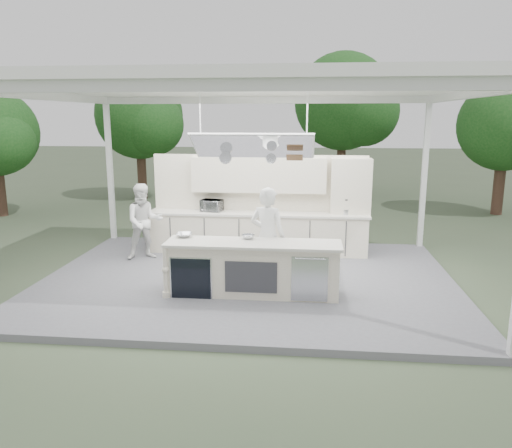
# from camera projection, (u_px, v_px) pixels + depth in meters

# --- Properties ---
(ground) EXTENTS (90.00, 90.00, 0.00)m
(ground) POSITION_uv_depth(u_px,v_px,m) (248.00, 283.00, 9.89)
(ground) COLOR #3D4B33
(ground) RESTS_ON ground
(stage_deck) EXTENTS (8.00, 6.00, 0.12)m
(stage_deck) POSITION_uv_depth(u_px,v_px,m) (248.00, 280.00, 9.88)
(stage_deck) COLOR #5C5C61
(stage_deck) RESTS_ON ground
(tent) EXTENTS (8.20, 6.20, 3.86)m
(tent) POSITION_uv_depth(u_px,v_px,m) (248.00, 90.00, 9.10)
(tent) COLOR white
(tent) RESTS_ON ground
(demo_island) EXTENTS (3.10, 0.79, 0.95)m
(demo_island) POSITION_uv_depth(u_px,v_px,m) (252.00, 268.00, 8.86)
(demo_island) COLOR #EBE4C8
(demo_island) RESTS_ON stage_deck
(back_counter) EXTENTS (5.08, 0.72, 0.95)m
(back_counter) POSITION_uv_depth(u_px,v_px,m) (258.00, 232.00, 11.61)
(back_counter) COLOR #EBE4C8
(back_counter) RESTS_ON stage_deck
(back_wall_unit) EXTENTS (5.05, 0.48, 2.25)m
(back_wall_unit) POSITION_uv_depth(u_px,v_px,m) (278.00, 190.00, 11.57)
(back_wall_unit) COLOR #EBE4C8
(back_wall_unit) RESTS_ON stage_deck
(tree_cluster) EXTENTS (19.55, 9.40, 5.85)m
(tree_cluster) POSITION_uv_depth(u_px,v_px,m) (275.00, 115.00, 18.72)
(tree_cluster) COLOR #4A3225
(tree_cluster) RESTS_ON ground
(head_chef) EXTENTS (0.78, 0.64, 1.86)m
(head_chef) POSITION_uv_depth(u_px,v_px,m) (268.00, 237.00, 9.24)
(head_chef) COLOR white
(head_chef) RESTS_ON stage_deck
(sous_chef) EXTENTS (1.01, 0.92, 1.68)m
(sous_chef) POSITION_uv_depth(u_px,v_px,m) (144.00, 222.00, 11.03)
(sous_chef) COLOR silver
(sous_chef) RESTS_ON stage_deck
(toaster_oven) EXTENTS (0.55, 0.43, 0.27)m
(toaster_oven) POSITION_uv_depth(u_px,v_px,m) (212.00, 206.00, 11.63)
(toaster_oven) COLOR silver
(toaster_oven) RESTS_ON back_counter
(bowl_large) EXTENTS (0.35, 0.35, 0.07)m
(bowl_large) POSITION_uv_depth(u_px,v_px,m) (184.00, 235.00, 9.14)
(bowl_large) COLOR silver
(bowl_large) RESTS_ON demo_island
(bowl_small) EXTENTS (0.27, 0.27, 0.07)m
(bowl_small) POSITION_uv_depth(u_px,v_px,m) (248.00, 237.00, 9.02)
(bowl_small) COLOR silver
(bowl_small) RESTS_ON demo_island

